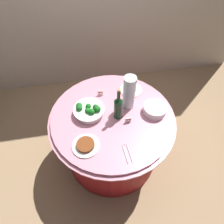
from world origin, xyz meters
The scene contains 11 objects.
ground_plane centered at (0.00, 0.00, 0.00)m, with size 6.00×6.00×0.00m, color #9E7F5B.
buffet_table centered at (0.00, 0.00, 0.38)m, with size 1.16×1.16×0.74m.
broccoli_bowl centered at (-0.20, 0.06, 0.78)m, with size 0.28×0.28×0.11m.
plate_stack centered at (0.39, -0.02, 0.78)m, with size 0.21×0.21×0.07m.
wine_bottle centered at (0.05, -0.02, 0.87)m, with size 0.07×0.07×0.34m.
decorative_fruit_vase centered at (0.17, 0.09, 0.90)m, with size 0.11×0.11×0.34m.
serving_tongs centered at (0.05, -0.38, 0.74)m, with size 0.05×0.17×0.01m.
food_plate_stir_fry centered at (-0.26, -0.27, 0.76)m, with size 0.22×0.22×0.04m.
food_plate_rice centered at (0.24, 0.29, 0.75)m, with size 0.22×0.22×0.03m.
label_placard_front centered at (0.13, -0.10, 0.77)m, with size 0.05×0.01×0.05m.
label_placard_mid centered at (-0.07, 0.27, 0.77)m, with size 0.05×0.02×0.05m.
Camera 1 is at (-0.19, -1.06, 2.14)m, focal length 31.38 mm.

